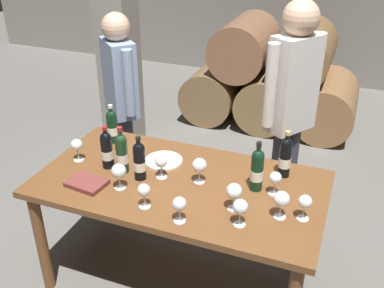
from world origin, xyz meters
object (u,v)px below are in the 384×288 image
wine_glass_1 (179,205)px  wine_glass_8 (240,208)px  wine_glass_6 (282,200)px  wine_glass_7 (77,146)px  wine_glass_9 (144,191)px  wine_glass_0 (275,179)px  wine_glass_4 (199,166)px  wine_glass_5 (119,172)px  dining_table (180,194)px  wine_bottle_5 (285,157)px  wine_bottle_1 (257,169)px  wine_bottle_0 (107,150)px  wine_bottle_4 (139,161)px  wine_glass_2 (234,192)px  wine_glass_10 (305,203)px  taster_seated_left (121,95)px  sommelier_presenting (291,102)px  wine_bottle_3 (112,126)px  wine_glass_3 (161,162)px  wine_bottle_2 (122,153)px  serving_plate (164,161)px  tasting_notebook (87,183)px

wine_glass_1 → wine_glass_8: wine_glass_8 is taller
wine_glass_1 → wine_glass_6: (0.48, 0.22, 0.01)m
wine_glass_7 → wine_glass_9: (0.62, -0.29, -0.00)m
wine_glass_0 → wine_glass_7: bearing=-176.4°
wine_glass_4 → wine_glass_5: (-0.40, -0.22, -0.00)m
dining_table → wine_bottle_5: (0.56, 0.29, 0.22)m
wine_bottle_1 → wine_glass_6: 0.28m
wine_bottle_0 → wine_bottle_1: size_ratio=0.92×
wine_glass_5 → wine_glass_7: bearing=155.6°
wine_bottle_4 → wine_glass_1: bearing=-38.1°
wine_glass_2 → wine_glass_8: bearing=-60.1°
wine_glass_10 → taster_seated_left: taster_seated_left is taller
wine_glass_9 → wine_glass_10: (0.82, 0.20, 0.00)m
wine_glass_2 → sommelier_presenting: bearing=82.3°
wine_bottle_1 → wine_glass_7: (-1.14, -0.09, -0.03)m
dining_table → wine_glass_7: (-0.70, -0.01, 0.20)m
wine_bottle_3 → wine_glass_5: wine_bottle_3 is taller
wine_bottle_3 → wine_glass_6: (1.24, -0.42, -0.01)m
wine_glass_0 → wine_glass_4: bearing=-175.0°
wine_glass_1 → wine_glass_10: bearing=23.0°
wine_glass_6 → wine_bottle_3: bearing=161.2°
wine_glass_3 → wine_glass_6: size_ratio=0.93×
wine_bottle_2 → serving_plate: wine_bottle_2 is taller
wine_glass_2 → wine_glass_7: bearing=172.6°
wine_glass_3 → wine_glass_7: size_ratio=0.99×
wine_bottle_2 → wine_glass_3: wine_bottle_2 is taller
wine_glass_0 → wine_glass_10: 0.25m
wine_glass_1 → wine_glass_2: wine_glass_2 is taller
wine_glass_9 → wine_bottle_2: bearing=135.9°
wine_bottle_0 → wine_bottle_3: size_ratio=1.02×
wine_glass_0 → wine_glass_10: size_ratio=0.99×
wine_bottle_0 → wine_glass_10: bearing=-4.2°
wine_bottle_0 → wine_bottle_3: bearing=114.7°
wine_bottle_0 → wine_glass_4: wine_bottle_0 is taller
wine_glass_0 → taster_seated_left: bearing=154.0°
wine_bottle_0 → wine_glass_9: 0.50m
wine_glass_10 → tasting_notebook: size_ratio=0.67×
wine_glass_1 → wine_glass_8: 0.31m
wine_glass_4 → wine_glass_10: bearing=-11.8°
wine_glass_8 → wine_glass_10: (0.30, 0.17, -0.00)m
wine_glass_6 → tasting_notebook: size_ratio=0.72×
wine_bottle_0 → wine_glass_4: 0.59m
wine_glass_5 → taster_seated_left: size_ratio=0.10×
wine_bottle_1 → wine_glass_8: (0.00, -0.35, -0.02)m
wine_glass_4 → wine_bottle_5: bearing=29.7°
wine_glass_7 → wine_bottle_0: bearing=0.0°
wine_glass_1 → tasting_notebook: (-0.63, 0.11, -0.09)m
wine_glass_3 → sommelier_presenting: 0.99m
wine_bottle_4 → sommelier_presenting: size_ratio=0.16×
wine_glass_3 → wine_glass_6: bearing=-9.7°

